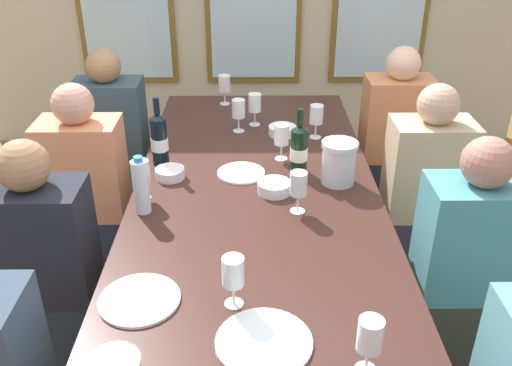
{
  "coord_description": "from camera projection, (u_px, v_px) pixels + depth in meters",
  "views": [
    {
      "loc": [
        -0.02,
        -2.03,
        1.89
      ],
      "look_at": [
        0.0,
        0.0,
        0.79
      ],
      "focal_mm": 39.0,
      "sensor_mm": 36.0,
      "label": 1
    }
  ],
  "objects": [
    {
      "name": "ground_plane",
      "position": [
        256.0,
        327.0,
        2.68
      ],
      "size": [
        12.0,
        12.0,
        0.0
      ],
      "primitive_type": "plane",
      "color": "brown"
    },
    {
      "name": "wine_glass_7",
      "position": [
        224.0,
        85.0,
        3.22
      ],
      "size": [
        0.07,
        0.07,
        0.17
      ],
      "color": "white",
      "rests_on": "dining_table"
    },
    {
      "name": "dining_table",
      "position": [
        256.0,
        207.0,
        2.36
      ],
      "size": [
        1.04,
        2.45,
        0.74
      ],
      "color": "#381E19",
      "rests_on": "ground"
    },
    {
      "name": "seated_person_0",
      "position": [
        114.0,
        148.0,
        3.24
      ],
      "size": [
        0.38,
        0.24,
        1.11
      ],
      "color": "#263433",
      "rests_on": "ground"
    },
    {
      "name": "wine_glass_5",
      "position": [
        233.0,
        273.0,
        1.66
      ],
      "size": [
        0.07,
        0.07,
        0.17
      ],
      "color": "white",
      "rests_on": "dining_table"
    },
    {
      "name": "water_bottle",
      "position": [
        141.0,
        186.0,
        2.15
      ],
      "size": [
        0.06,
        0.06,
        0.24
      ],
      "color": "white",
      "rests_on": "dining_table"
    },
    {
      "name": "wine_glass_1",
      "position": [
        256.0,
        104.0,
        2.94
      ],
      "size": [
        0.07,
        0.07,
        0.17
      ],
      "color": "white",
      "rests_on": "dining_table"
    },
    {
      "name": "wine_bottle_0",
      "position": [
        159.0,
        139.0,
        2.52
      ],
      "size": [
        0.08,
        0.08,
        0.32
      ],
      "color": "black",
      "rests_on": "dining_table"
    },
    {
      "name": "seated_person_3",
      "position": [
        423.0,
        199.0,
        2.72
      ],
      "size": [
        0.38,
        0.24,
        1.11
      ],
      "color": "#392E42",
      "rests_on": "ground"
    },
    {
      "name": "metal_pitcher",
      "position": [
        339.0,
        162.0,
        2.38
      ],
      "size": [
        0.16,
        0.16,
        0.19
      ],
      "color": "silver",
      "rests_on": "dining_table"
    },
    {
      "name": "white_plate_1",
      "position": [
        241.0,
        173.0,
        2.49
      ],
      "size": [
        0.21,
        0.21,
        0.01
      ],
      "primitive_type": "cylinder",
      "color": "white",
      "rests_on": "dining_table"
    },
    {
      "name": "wine_glass_2",
      "position": [
        282.0,
        136.0,
        2.57
      ],
      "size": [
        0.07,
        0.07,
        0.17
      ],
      "color": "white",
      "rests_on": "dining_table"
    },
    {
      "name": "tasting_bowl_0",
      "position": [
        274.0,
        187.0,
        2.33
      ],
      "size": [
        0.14,
        0.14,
        0.05
      ],
      "primitive_type": "cylinder",
      "color": "white",
      "rests_on": "dining_table"
    },
    {
      "name": "seated_person_7",
      "position": [
        463.0,
        273.0,
        2.2
      ],
      "size": [
        0.38,
        0.24,
        1.11
      ],
      "color": "#30352B",
      "rests_on": "ground"
    },
    {
      "name": "tasting_bowl_1",
      "position": [
        282.0,
        130.0,
        2.87
      ],
      "size": [
        0.14,
        0.14,
        0.05
      ],
      "primitive_type": "cylinder",
      "color": "white",
      "rests_on": "dining_table"
    },
    {
      "name": "tasting_bowl_3",
      "position": [
        170.0,
        173.0,
        2.45
      ],
      "size": [
        0.13,
        0.13,
        0.04
      ],
      "primitive_type": "cylinder",
      "color": "white",
      "rests_on": "dining_table"
    },
    {
      "name": "seated_person_6",
      "position": [
        48.0,
        277.0,
        2.18
      ],
      "size": [
        0.38,
        0.24,
        1.11
      ],
      "color": "#222C37",
      "rests_on": "ground"
    },
    {
      "name": "wine_glass_6",
      "position": [
        141.0,
        173.0,
        2.24
      ],
      "size": [
        0.07,
        0.07,
        0.17
      ],
      "color": "white",
      "rests_on": "dining_table"
    },
    {
      "name": "white_plate_2",
      "position": [
        264.0,
        342.0,
        1.57
      ],
      "size": [
        0.28,
        0.28,
        0.01
      ],
      "primitive_type": "cylinder",
      "color": "white",
      "rests_on": "dining_table"
    },
    {
      "name": "wine_bottle_1",
      "position": [
        299.0,
        149.0,
        2.46
      ],
      "size": [
        0.08,
        0.08,
        0.3
      ],
      "color": "black",
      "rests_on": "dining_table"
    },
    {
      "name": "seated_person_1",
      "position": [
        393.0,
        145.0,
        3.28
      ],
      "size": [
        0.38,
        0.24,
        1.11
      ],
      "color": "#232B3D",
      "rests_on": "ground"
    },
    {
      "name": "wine_glass_8",
      "position": [
        298.0,
        186.0,
        2.15
      ],
      "size": [
        0.07,
        0.07,
        0.17
      ],
      "color": "white",
      "rests_on": "dining_table"
    },
    {
      "name": "white_plate_0",
      "position": [
        139.0,
        300.0,
        1.73
      ],
      "size": [
        0.26,
        0.26,
        0.01
      ],
      "primitive_type": "cylinder",
      "color": "white",
      "rests_on": "dining_table"
    },
    {
      "name": "wine_glass_3",
      "position": [
        238.0,
        109.0,
        2.86
      ],
      "size": [
        0.07,
        0.07,
        0.17
      ],
      "color": "white",
      "rests_on": "dining_table"
    },
    {
      "name": "wine_glass_0",
      "position": [
        316.0,
        115.0,
        2.79
      ],
      "size": [
        0.07,
        0.07,
        0.17
      ],
      "color": "white",
      "rests_on": "dining_table"
    },
    {
      "name": "wine_glass_4",
      "position": [
        370.0,
        336.0,
        1.43
      ],
      "size": [
        0.07,
        0.07,
        0.17
      ],
      "color": "white",
      "rests_on": "dining_table"
    },
    {
      "name": "seated_person_2",
      "position": [
        88.0,
        199.0,
        2.72
      ],
      "size": [
        0.38,
        0.24,
        1.11
      ],
      "color": "#232D3F",
      "rests_on": "ground"
    }
  ]
}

